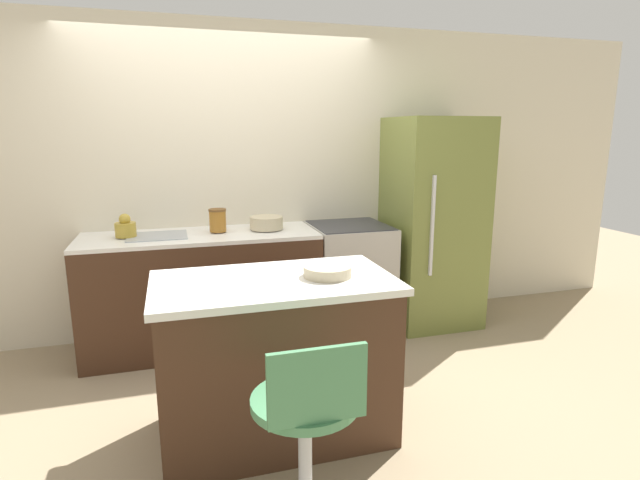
{
  "coord_description": "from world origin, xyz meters",
  "views": [
    {
      "loc": [
        -0.46,
        -3.58,
        1.72
      ],
      "look_at": [
        0.51,
        -0.33,
        0.97
      ],
      "focal_mm": 28.0,
      "sensor_mm": 36.0,
      "label": 1
    }
  ],
  "objects": [
    {
      "name": "ground_plane",
      "position": [
        0.0,
        0.0,
        0.0
      ],
      "size": [
        14.0,
        14.0,
        0.0
      ],
      "primitive_type": "plane",
      "color": "#998466"
    },
    {
      "name": "wall_back",
      "position": [
        0.0,
        0.71,
        1.3
      ],
      "size": [
        8.0,
        0.06,
        2.6
      ],
      "color": "beige",
      "rests_on": "ground_plane"
    },
    {
      "name": "back_counter",
      "position": [
        -0.27,
        0.35,
        0.46
      ],
      "size": [
        1.82,
        0.66,
        0.94
      ],
      "color": "#422819",
      "rests_on": "ground_plane"
    },
    {
      "name": "kitchen_island",
      "position": [
        0.04,
        -1.01,
        0.47
      ],
      "size": [
        1.31,
        0.74,
        0.93
      ],
      "color": "#422819",
      "rests_on": "ground_plane"
    },
    {
      "name": "oven_range",
      "position": [
        0.97,
        0.35,
        0.47
      ],
      "size": [
        0.65,
        0.67,
        0.94
      ],
      "color": "#B7B2A8",
      "rests_on": "ground_plane"
    },
    {
      "name": "refrigerator",
      "position": [
        1.75,
        0.33,
        0.92
      ],
      "size": [
        0.75,
        0.73,
        1.83
      ],
      "color": "olive",
      "rests_on": "ground_plane"
    },
    {
      "name": "stool_chair",
      "position": [
        0.02,
        -1.77,
        0.46
      ],
      "size": [
        0.46,
        0.46,
        0.93
      ],
      "color": "#B7B7BC",
      "rests_on": "ground_plane"
    },
    {
      "name": "kettle",
      "position": [
        -0.82,
        0.37,
        1.0
      ],
      "size": [
        0.15,
        0.15,
        0.18
      ],
      "color": "#B29333",
      "rests_on": "back_counter"
    },
    {
      "name": "mixing_bowl",
      "position": [
        0.26,
        0.37,
        0.99
      ],
      "size": [
        0.27,
        0.27,
        0.1
      ],
      "color": "#C1B28E",
      "rests_on": "back_counter"
    },
    {
      "name": "canister_jar",
      "position": [
        -0.13,
        0.37,
        1.03
      ],
      "size": [
        0.14,
        0.14,
        0.18
      ],
      "color": "#9E6623",
      "rests_on": "back_counter"
    },
    {
      "name": "fruit_bowl",
      "position": [
        0.34,
        -1.04,
        0.96
      ],
      "size": [
        0.27,
        0.27,
        0.06
      ],
      "color": "#C1B28E",
      "rests_on": "kitchen_island"
    }
  ]
}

